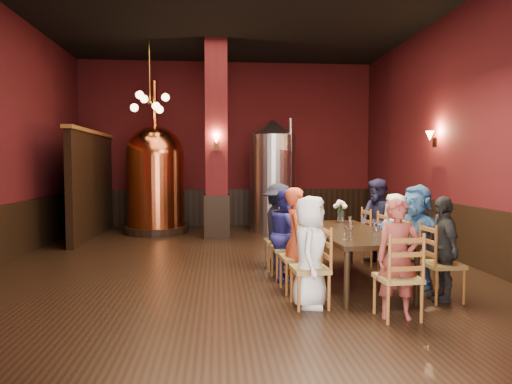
{
  "coord_description": "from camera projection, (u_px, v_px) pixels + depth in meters",
  "views": [
    {
      "loc": [
        -0.29,
        -7.71,
        1.71
      ],
      "look_at": [
        0.39,
        0.2,
        1.22
      ],
      "focal_mm": 32.0,
      "sensor_mm": 36.0,
      "label": 1
    }
  ],
  "objects": [
    {
      "name": "room",
      "position": [
        234.0,
        132.0,
        7.65
      ],
      "size": [
        10.0,
        10.02,
        4.5
      ],
      "color": "black",
      "rests_on": "ground"
    },
    {
      "name": "wainscot_right",
      "position": [
        457.0,
        232.0,
        8.1
      ],
      "size": [
        0.08,
        9.9,
        1.0
      ],
      "primitive_type": "cube",
      "color": "black",
      "rests_on": "ground"
    },
    {
      "name": "wainscot_back",
      "position": [
        228.0,
        207.0,
        12.69
      ],
      "size": [
        7.9,
        0.08,
        1.0
      ],
      "primitive_type": "cube",
      "color": "black",
      "rests_on": "ground"
    },
    {
      "name": "column",
      "position": [
        216.0,
        140.0,
        10.41
      ],
      "size": [
        0.58,
        0.58,
        4.5
      ],
      "primitive_type": "cube",
      "color": "#480F14",
      "rests_on": "ground"
    },
    {
      "name": "partition",
      "position": [
        92.0,
        186.0,
        10.63
      ],
      "size": [
        0.22,
        3.5,
        2.4
      ],
      "primitive_type": "cube",
      "color": "black",
      "rests_on": "ground"
    },
    {
      "name": "pendant_cluster",
      "position": [
        150.0,
        102.0,
        10.33
      ],
      "size": [
        0.9,
        0.9,
        1.7
      ],
      "primitive_type": null,
      "color": "#A57226",
      "rests_on": "room"
    },
    {
      "name": "sconce_wall",
      "position": [
        435.0,
        138.0,
        8.79
      ],
      "size": [
        0.2,
        0.2,
        0.36
      ],
      "primitive_type": null,
      "rotation": [
        0.0,
        0.0,
        1.57
      ],
      "color": "black",
      "rests_on": "room"
    },
    {
      "name": "sconce_column",
      "position": [
        216.0,
        142.0,
        10.12
      ],
      "size": [
        0.2,
        0.2,
        0.36
      ],
      "primitive_type": null,
      "rotation": [
        0.0,
        0.0,
        3.14
      ],
      "color": "black",
      "rests_on": "column"
    },
    {
      "name": "dining_table",
      "position": [
        349.0,
        235.0,
        6.54
      ],
      "size": [
        1.14,
        2.45,
        0.75
      ],
      "rotation": [
        0.0,
        0.0,
        0.06
      ],
      "color": "black",
      "rests_on": "ground"
    },
    {
      "name": "chair_0",
      "position": [
        310.0,
        268.0,
        5.44
      ],
      "size": [
        0.49,
        0.49,
        0.92
      ],
      "primitive_type": null,
      "rotation": [
        0.0,
        0.0,
        -1.51
      ],
      "color": "#985826",
      "rests_on": "ground"
    },
    {
      "name": "person_0",
      "position": [
        310.0,
        251.0,
        5.43
      ],
      "size": [
        0.59,
        0.75,
        1.33
      ],
      "primitive_type": "imported",
      "rotation": [
        0.0,
        0.0,
        1.27
      ],
      "color": "white",
      "rests_on": "ground"
    },
    {
      "name": "chair_1",
      "position": [
        297.0,
        257.0,
        6.1
      ],
      "size": [
        0.49,
        0.49,
        0.92
      ],
      "primitive_type": null,
      "rotation": [
        0.0,
        0.0,
        -1.51
      ],
      "color": "#985826",
      "rests_on": "ground"
    },
    {
      "name": "person_1",
      "position": [
        297.0,
        240.0,
        6.09
      ],
      "size": [
        0.42,
        0.56,
        1.39
      ],
      "primitive_type": "imported",
      "rotation": [
        0.0,
        0.0,
        1.38
      ],
      "color": "#C04020",
      "rests_on": "ground"
    },
    {
      "name": "chair_2",
      "position": [
        287.0,
        248.0,
        6.76
      ],
      "size": [
        0.49,
        0.49,
        0.92
      ],
      "primitive_type": null,
      "rotation": [
        0.0,
        0.0,
        -1.51
      ],
      "color": "#985826",
      "rests_on": "ground"
    },
    {
      "name": "person_2",
      "position": [
        287.0,
        234.0,
        6.74
      ],
      "size": [
        0.34,
        0.66,
        1.34
      ],
      "primitive_type": "imported",
      "rotation": [
        0.0,
        0.0,
        1.54
      ],
      "color": "navy",
      "rests_on": "ground"
    },
    {
      "name": "chair_3",
      "position": [
        278.0,
        241.0,
        7.42
      ],
      "size": [
        0.49,
        0.49,
        0.92
      ],
      "primitive_type": null,
      "rotation": [
        0.0,
        0.0,
        -1.51
      ],
      "color": "#985826",
      "rests_on": "ground"
    },
    {
      "name": "person_3",
      "position": [
        278.0,
        226.0,
        7.4
      ],
      "size": [
        0.58,
        0.93,
        1.4
      ],
      "primitive_type": "imported",
      "rotation": [
        0.0,
        0.0,
        1.63
      ],
      "color": "black",
      "rests_on": "ground"
    },
    {
      "name": "chair_4",
      "position": [
        442.0,
        264.0,
        5.68
      ],
      "size": [
        0.49,
        0.49,
        0.92
      ],
      "primitive_type": null,
      "rotation": [
        0.0,
        0.0,
        1.63
      ],
      "color": "#985826",
      "rests_on": "ground"
    },
    {
      "name": "person_4",
      "position": [
        443.0,
        249.0,
        5.67
      ],
      "size": [
        0.4,
        0.8,
        1.31
      ],
      "primitive_type": "imported",
      "rotation": [
        0.0,
        0.0,
        4.61
      ],
      "color": "black",
      "rests_on": "ground"
    },
    {
      "name": "chair_5",
      "position": [
        416.0,
        254.0,
        6.35
      ],
      "size": [
        0.49,
        0.49,
        0.92
      ],
      "primitive_type": null,
      "rotation": [
        0.0,
        0.0,
        1.63
      ],
      "color": "#985826",
      "rests_on": "ground"
    },
    {
      "name": "person_5",
      "position": [
        416.0,
        235.0,
        6.33
      ],
      "size": [
        0.92,
        1.38,
        1.43
      ],
      "primitive_type": "imported",
      "rotation": [
        0.0,
        0.0,
        5.13
      ],
      "color": "#326097",
      "rests_on": "ground"
    },
    {
      "name": "chair_6",
      "position": [
        395.0,
        245.0,
        7.0
      ],
      "size": [
        0.49,
        0.49,
        0.92
      ],
      "primitive_type": null,
      "rotation": [
        0.0,
        0.0,
        1.63
      ],
      "color": "#985826",
      "rests_on": "ground"
    },
    {
      "name": "person_6",
      "position": [
        395.0,
        234.0,
        6.99
      ],
      "size": [
        0.45,
        0.64,
        1.26
      ],
      "primitive_type": "imported",
      "rotation": [
        0.0,
        0.0,
        4.63
      ],
      "color": "beige",
      "rests_on": "ground"
    },
    {
      "name": "chair_7",
      "position": [
        377.0,
        238.0,
        7.66
      ],
      "size": [
        0.49,
        0.49,
        0.92
      ],
      "primitive_type": null,
      "rotation": [
        0.0,
        0.0,
        1.63
      ],
      "color": "#985826",
      "rests_on": "ground"
    },
    {
      "name": "person_7",
      "position": [
        378.0,
        222.0,
        7.64
      ],
      "size": [
        0.56,
        0.79,
        1.46
      ],
      "primitive_type": "imported",
      "rotation": [
        0.0,
        0.0,
        5.04
      ],
      "color": "#1A1933",
      "rests_on": "ground"
    },
    {
      "name": "chair_8",
      "position": [
        398.0,
        277.0,
        5.02
      ],
      "size": [
        0.49,
        0.49,
        0.92
      ],
      "primitive_type": null,
      "rotation": [
        0.0,
        0.0,
        3.2
      ],
      "color": "#985826",
      "rests_on": "ground"
    },
    {
      "name": "person_8",
      "position": [
        398.0,
        259.0,
        5.01
      ],
      "size": [
        0.52,
        0.38,
        1.33
      ],
      "primitive_type": "imported",
      "rotation": [
        0.0,
        0.0,
        6.15
      ],
      "color": "maroon",
      "rests_on": "ground"
    },
    {
      "name": "copper_kettle",
      "position": [
        156.0,
        178.0,
        11.24
      ],
      "size": [
        1.58,
        1.58,
        3.72
      ],
      "rotation": [
        0.0,
        0.0,
        -0.04
      ],
      "color": "black",
      "rests_on": "ground"
    },
    {
      "name": "steel_vessel",
      "position": [
        273.0,
        176.0,
        11.54
      ],
      "size": [
        1.5,
        1.5,
        2.82
      ],
      "rotation": [
        0.0,
        0.0,
        0.35
      ],
      "color": "#B2B2B7",
      "rests_on": "ground"
    },
    {
      "name": "rose_vase",
      "position": [
        341.0,
        208.0,
        7.43
      ],
      "size": [
        0.22,
        0.22,
        0.38
      ],
      "color": "white",
      "rests_on": "dining_table"
    },
    {
      "name": "wine_glass_0",
      "position": [
        375.0,
        230.0,
        6.04
      ],
      "size": [
        0.07,
        0.07,
        0.17
      ],
      "primitive_type": null,
      "color": "white",
      "rests_on": "dining_table"
    },
    {
      "name": "wine_glass_1",
      "position": [
        313.0,
        219.0,
        7.21
      ],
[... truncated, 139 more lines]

